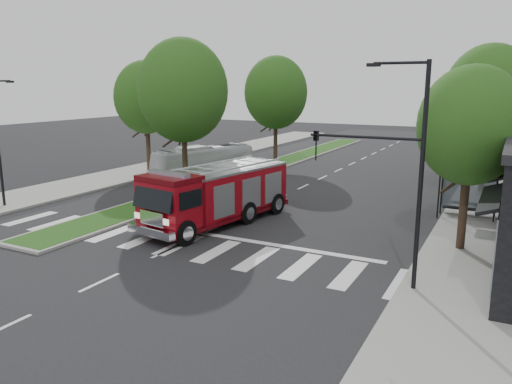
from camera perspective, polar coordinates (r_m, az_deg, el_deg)
ground at (r=25.61m, az=-4.78°, el=-4.19°), size 140.00×140.00×0.00m
sidewalk_right at (r=31.57m, az=25.48°, el=-2.07°), size 5.00×80.00×0.15m
sidewalk_left at (r=41.98m, az=-14.34°, el=2.03°), size 5.00×80.00×0.15m
median at (r=43.82m, az=1.10°, el=2.83°), size 3.00×50.00×0.15m
bus_shelter at (r=29.42m, az=23.15°, el=1.09°), size 3.20×1.60×2.61m
tree_right_near at (r=22.87m, az=23.35°, el=6.95°), size 4.40×4.40×8.05m
tree_right_mid at (r=34.80m, az=25.07°, el=9.89°), size 5.60×5.60×9.72m
tree_right_far at (r=44.80m, az=25.64°, el=9.26°), size 5.00×5.00×8.73m
tree_median_near at (r=32.91m, az=-8.36°, el=11.38°), size 5.80×5.80×10.16m
tree_median_far at (r=45.04m, az=2.28°, el=11.27°), size 5.60×5.60×9.72m
tree_left_mid at (r=42.57m, az=-12.45°, el=10.51°), size 5.20×5.20×9.16m
streetlight_right_near at (r=17.79m, az=15.64°, el=3.55°), size 4.08×0.22×8.00m
streetlight_right_far at (r=40.94m, az=23.62°, el=7.36°), size 2.11×0.20×8.00m
fire_engine at (r=26.09m, az=-4.46°, el=-0.34°), size 4.35×9.71×3.25m
city_bus at (r=39.74m, az=-5.99°, el=3.49°), size 4.78×9.09×2.48m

